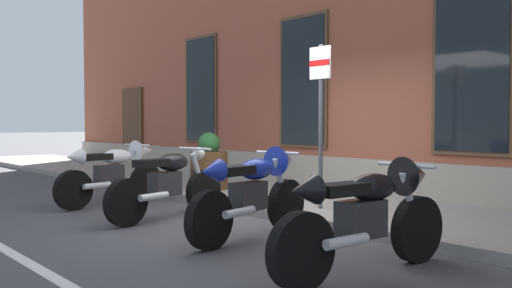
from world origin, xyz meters
TOP-DOWN VIEW (x-y plane):
  - ground_plane at (0.00, 0.00)m, footprint 140.00×140.00m
  - sidewalk at (0.00, 1.28)m, footprint 29.24×2.55m
  - lane_stripe at (0.00, -3.20)m, footprint 29.24×0.12m
  - brick_pub_facade at (0.00, 5.15)m, footprint 23.24×5.31m
  - motorcycle_white_sport at (-2.51, -0.92)m, footprint 0.63×1.96m
  - motorcycle_black_naked at (-0.85, -0.97)m, footprint 0.66×2.01m
  - motorcycle_blue_sport at (0.83, -0.87)m, footprint 0.66×1.97m
  - motorcycle_black_sport at (2.59, -1.09)m, footprint 0.62×2.08m
  - parking_sign at (0.45, 0.65)m, footprint 0.36×0.07m
  - barrel_planter at (-2.35, 0.81)m, footprint 0.70×0.70m

SIDE VIEW (x-z plane):
  - ground_plane at x=0.00m, z-range 0.00..0.00m
  - lane_stripe at x=0.00m, z-range 0.00..0.01m
  - sidewalk at x=0.00m, z-range 0.00..0.13m
  - motorcycle_black_naked at x=-0.85m, z-range 0.00..0.96m
  - barrel_planter at x=-2.35m, z-range 0.04..1.05m
  - motorcycle_black_sport at x=2.59m, z-range 0.05..1.05m
  - motorcycle_white_sport at x=-2.51m, z-range 0.05..1.07m
  - motorcycle_blue_sport at x=0.83m, z-range 0.05..1.08m
  - parking_sign at x=0.45m, z-range 0.47..2.72m
  - brick_pub_facade at x=0.00m, z-range -0.01..7.14m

